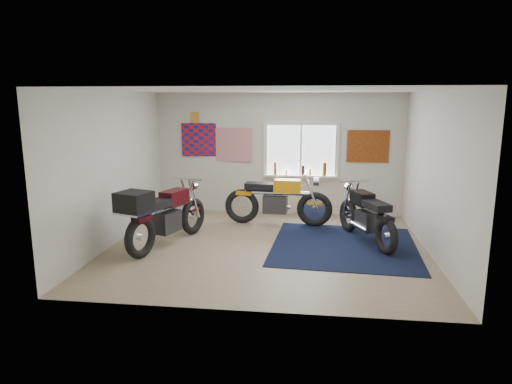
# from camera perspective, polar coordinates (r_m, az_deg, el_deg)

# --- Properties ---
(ground) EXTENTS (5.50, 5.50, 0.00)m
(ground) POSITION_cam_1_polar(r_m,az_deg,el_deg) (8.10, 1.39, -6.88)
(ground) COLOR #9E896B
(ground) RESTS_ON ground
(room_shell) EXTENTS (5.50, 5.50, 5.50)m
(room_shell) POSITION_cam_1_polar(r_m,az_deg,el_deg) (7.74, 1.45, 4.73)
(room_shell) COLOR white
(room_shell) RESTS_ON ground
(navy_rug) EXTENTS (2.66, 2.75, 0.01)m
(navy_rug) POSITION_cam_1_polar(r_m,az_deg,el_deg) (8.29, 10.95, -6.60)
(navy_rug) COLOR black
(navy_rug) RESTS_ON ground
(window_assembly) EXTENTS (1.66, 0.17, 1.26)m
(window_assembly) POSITION_cam_1_polar(r_m,az_deg,el_deg) (10.19, 5.63, 4.78)
(window_assembly) COLOR white
(window_assembly) RESTS_ON room_shell
(oil_bottles) EXTENTS (1.17, 0.09, 0.30)m
(oil_bottles) POSITION_cam_1_polar(r_m,az_deg,el_deg) (10.16, 6.10, 2.82)
(oil_bottles) COLOR #8F3B14
(oil_bottles) RESTS_ON window_assembly
(flag_display) EXTENTS (1.60, 0.10, 1.17)m
(flag_display) POSITION_cam_1_polar(r_m,az_deg,el_deg) (10.47, -7.70, 9.20)
(flag_display) COLOR red
(flag_display) RESTS_ON room_shell
(triumph_poster) EXTENTS (0.90, 0.03, 0.70)m
(triumph_poster) POSITION_cam_1_polar(r_m,az_deg,el_deg) (10.24, 13.82, 5.56)
(triumph_poster) COLOR #A54C14
(triumph_poster) RESTS_ON room_shell
(yellow_triumph) EXTENTS (2.24, 0.67, 1.13)m
(yellow_triumph) POSITION_cam_1_polar(r_m,az_deg,el_deg) (9.40, 2.69, -1.14)
(yellow_triumph) COLOR black
(yellow_triumph) RESTS_ON ground
(black_chrome_bike) EXTENTS (0.94, 1.97, 1.06)m
(black_chrome_bike) POSITION_cam_1_polar(r_m,az_deg,el_deg) (8.50, 13.62, -3.06)
(black_chrome_bike) COLOR black
(black_chrome_bike) RESTS_ON navy_rug
(maroon_tourer) EXTENTS (1.10, 2.20, 1.14)m
(maroon_tourer) POSITION_cam_1_polar(r_m,az_deg,el_deg) (8.07, -11.69, -2.81)
(maroon_tourer) COLOR black
(maroon_tourer) RESTS_ON ground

